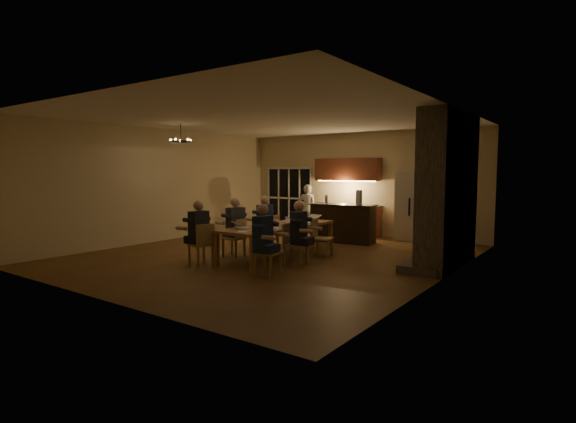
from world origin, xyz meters
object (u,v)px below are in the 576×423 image
Objects in this scene: mug_mid at (295,221)px; bar_bottle at (326,199)px; dining_table at (279,241)px; refrigerator at (414,206)px; chair_right_far at (322,238)px; mug_back at (287,219)px; chandelier at (181,142)px; plate_far at (311,223)px; can_silver at (260,226)px; laptop_f at (312,217)px; person_left_far at (265,223)px; can_right at (297,222)px; laptop_d at (285,221)px; laptop_b at (264,225)px; plate_near at (276,228)px; plate_left at (246,228)px; chair_right_near at (268,252)px; bar_blender at (359,197)px; chair_left_far at (268,232)px; redcup_mid at (275,220)px; chair_left_mid at (234,238)px; person_left_mid at (236,227)px; person_right_near at (263,240)px; laptop_e at (299,216)px; mug_front at (263,225)px; laptop_a at (242,224)px; laptop_c at (273,219)px; redcup_near at (255,230)px; person_left_near at (199,232)px; bar_island at (343,223)px; standing_person at (308,209)px; chair_left_near at (201,244)px; can_cola at (305,217)px.

mug_mid is 0.42× the size of bar_bottle.
mug_mid reaches higher than dining_table.
refrigerator reaches higher than chair_right_far.
chandelier is at bearing -149.09° from mug_back.
plate_far is at bearing 61.29° from chair_right_far.
laptop_f is at bearing 84.54° from can_silver.
person_left_far is 1.27m from can_right.
chair_right_far is at bearing 84.80° from laptop_d.
refrigerator reaches higher than mug_back.
laptop_b is 1.26× the size of plate_near.
chandelier is at bearing 171.72° from plate_left.
bar_blender reaches higher than chair_right_near.
chair_left_far is 8.90× the size of mug_back.
chair_left_mid is at bearing -116.68° from redcup_mid.
chair_left_mid is at bearing 10.83° from person_left_mid.
laptop_d reaches higher than chair_left_far.
chair_right_near is 8.90× the size of mug_back.
person_right_near reaches higher than laptop_e.
mug_front is (0.10, -1.58, -0.06)m from laptop_e.
bar_bottle is at bearing 162.15° from chair_left_mid.
chandelier is at bearing 12.79° from laptop_e.
laptop_a reaches higher than chair_left_mid.
person_right_near is at bearing -35.19° from plate_left.
chair_left_far is 7.42× the size of can_silver.
laptop_c is 2.67× the size of redcup_near.
person_left_near is at bearing 80.32° from laptop_a.
can_right is (0.11, -0.80, -0.05)m from laptop_f.
chair_right_far is 1.71m from person_left_far.
bar_island reaches higher than laptop_a.
chair_right_far reaches higher than redcup_mid.
plate_far is (0.63, -0.41, -0.10)m from laptop_e.
laptop_a reaches higher than mug_back.
laptop_c is (-0.54, 1.04, 0.00)m from laptop_b.
laptop_c reaches higher than mug_back.
mug_mid and mug_back have the same top height.
plate_near is at bearing 117.67° from laptop_c.
chair_right_far is at bearing 36.19° from dining_table.
standing_person is 6.22× the size of plate_near.
person_left_near reaches higher than plate_left.
person_left_near is at bearing -138.48° from plate_near.
person_left_far is (-0.02, 2.24, 0.24)m from chair_left_near.
mug_back is 0.39× the size of plate_near.
laptop_e is at bearing 14.13° from person_right_near.
redcup_mid is (-0.71, 1.33, -0.05)m from laptop_b.
standing_person is 3.03m from mug_back.
laptop_e is at bearing 105.37° from standing_person.
chair_right_near is 7.42× the size of redcup_near.
can_cola is (-1.09, 2.97, 0.37)m from chair_right_near.
person_left_mid reaches higher than can_silver.
chair_left_mid is 0.89m from laptop_a.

